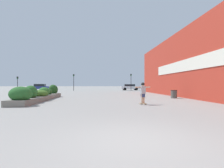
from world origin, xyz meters
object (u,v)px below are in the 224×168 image
object	(u,v)px
car_leftmost	(168,87)
skateboard	(143,104)
traffic_light_left	(74,80)
trash_bin	(174,94)
traffic_light_right	(131,79)
car_center_right	(39,87)
traffic_light_far_left	(17,81)
skateboarder	(143,91)
car_center_left	(130,87)

from	to	relation	value
car_leftmost	skateboard	bearing A→B (deg)	-24.43
traffic_light_left	trash_bin	bearing A→B (deg)	-58.27
traffic_light_right	car_center_right	bearing A→B (deg)	168.94
trash_bin	traffic_light_left	size ratio (longest dim) A/B	0.22
traffic_light_far_left	skateboarder	bearing A→B (deg)	-52.25
car_leftmost	traffic_light_far_left	size ratio (longest dim) A/B	1.31
trash_bin	traffic_light_far_left	xyz separation A→B (m)	(-24.97, 20.99, 1.73)
skateboarder	car_center_right	size ratio (longest dim) A/B	0.34
traffic_light_left	traffic_light_right	bearing A→B (deg)	0.22
skateboarder	trash_bin	world-z (taller)	skateboarder
skateboarder	car_center_right	world-z (taller)	car_center_right
car_center_left	traffic_light_left	distance (m)	14.00
car_center_right	traffic_light_right	bearing A→B (deg)	-101.06
car_leftmost	car_center_right	bearing A→B (deg)	-84.06
skateboarder	traffic_light_left	distance (m)	28.24
skateboard	car_center_left	xyz separation A→B (m)	(4.52, 31.09, 0.72)
skateboarder	traffic_light_far_left	world-z (taller)	traffic_light_far_left
trash_bin	car_center_right	bearing A→B (deg)	130.60
trash_bin	car_leftmost	distance (m)	31.19
trash_bin	car_center_right	world-z (taller)	car_center_right
car_center_right	traffic_light_far_left	bearing A→B (deg)	147.91
car_center_right	traffic_light_left	xyz separation A→B (m)	(8.76, -4.25, 1.67)
car_leftmost	car_center_right	world-z (taller)	car_center_right
traffic_light_left	traffic_light_far_left	world-z (taller)	traffic_light_left
car_center_right	traffic_light_right	world-z (taller)	traffic_light_right
skateboarder	traffic_light_far_left	distance (m)	33.36
skateboard	traffic_light_right	size ratio (longest dim) A/B	0.17
skateboarder	traffic_light_right	distance (m)	27.21
car_center_left	car_center_right	size ratio (longest dim) A/B	1.07
skateboarder	trash_bin	distance (m)	7.07
car_leftmost	traffic_light_right	xyz separation A→B (m)	(-11.65, -7.65, 1.77)
skateboard	trash_bin	size ratio (longest dim) A/B	0.80
traffic_light_left	traffic_light_right	xyz separation A→B (m)	(12.72, 0.05, 0.07)
skateboarder	car_center_right	distance (m)	35.64
car_center_left	traffic_light_far_left	xyz separation A→B (m)	(-24.94, -4.73, 1.35)
car_center_right	car_center_left	bearing A→B (deg)	-89.93
car_center_right	traffic_light_left	world-z (taller)	traffic_light_left
car_leftmost	traffic_light_left	world-z (taller)	traffic_light_left
car_leftmost	car_center_left	bearing A→B (deg)	-72.95
car_center_right	traffic_light_right	xyz separation A→B (m)	(21.49, -4.20, 1.74)
skateboard	car_center_left	bearing A→B (deg)	55.04
trash_bin	car_center_right	xyz separation A→B (m)	(-22.02, 25.69, 0.41)
car_center_left	traffic_light_far_left	bearing A→B (deg)	-79.26
skateboarder	trash_bin	size ratio (longest dim) A/B	1.77
skateboard	traffic_light_left	distance (m)	28.30
trash_bin	traffic_light_left	world-z (taller)	traffic_light_left
skateboard	skateboarder	size ratio (longest dim) A/B	0.45
skateboarder	car_center_right	bearing A→B (deg)	92.66
skateboard	car_center_left	world-z (taller)	car_center_left
traffic_light_left	traffic_light_right	size ratio (longest dim) A/B	0.97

